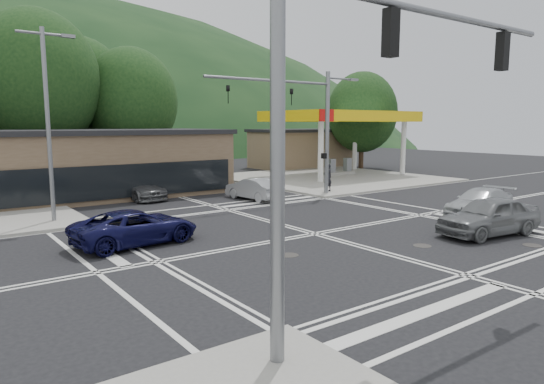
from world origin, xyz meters
TOP-DOWN VIEW (x-y plane):
  - ground at (0.00, 0.00)m, footprint 120.00×120.00m
  - sidewalk_ne at (15.00, 15.00)m, footprint 16.00×16.00m
  - gas_station_canopy at (16.99, 15.99)m, footprint 12.32×8.34m
  - convenience_store at (20.00, 25.00)m, footprint 10.00×6.00m
  - commercial_row at (-8.00, 17.00)m, footprint 24.00×8.00m
  - hill_north at (0.00, 90.00)m, footprint 252.00×126.00m
  - tree_n_b at (-6.00, 24.00)m, footprint 9.00×9.00m
  - tree_n_c at (1.00, 24.00)m, footprint 7.60×7.60m
  - tree_n_e at (-2.00, 28.00)m, footprint 8.40×8.40m
  - tree_ne at (24.00, 20.00)m, footprint 7.20×7.20m
  - streetlight_nw at (-8.44, 9.00)m, footprint 2.50×0.25m
  - signal_mast_ne at (6.95, 8.20)m, footprint 11.65×0.30m
  - signal_mast_sw at (-6.39, -8.20)m, footprint 9.14×0.28m
  - car_blue_west at (-6.82, 2.84)m, footprint 5.14×2.80m
  - car_grey_center at (5.79, -4.50)m, footprint 5.05×2.61m
  - car_silver_east at (9.34, -2.02)m, footprint 5.04×2.49m
  - car_queue_a at (3.24, 9.46)m, footprint 1.87×4.25m
  - car_queue_b at (4.00, 19.24)m, footprint 1.80×4.40m
  - car_northbound at (-2.47, 13.91)m, footprint 2.43×5.02m
  - pedestrian at (8.76, 8.68)m, footprint 0.70×0.48m

SIDE VIEW (x-z plane):
  - ground at x=0.00m, z-range 0.00..0.00m
  - hill_north at x=0.00m, z-range -70.00..70.00m
  - sidewalk_ne at x=15.00m, z-range 0.00..0.15m
  - car_queue_a at x=3.24m, z-range 0.00..1.36m
  - car_blue_west at x=-6.82m, z-range 0.00..1.37m
  - car_northbound at x=-2.47m, z-range 0.00..1.41m
  - car_silver_east at x=9.34m, z-range 0.00..1.41m
  - car_queue_b at x=4.00m, z-range 0.00..1.49m
  - car_grey_center at x=5.79m, z-range 0.00..1.64m
  - pedestrian at x=8.76m, z-range 0.15..2.00m
  - convenience_store at x=20.00m, z-range 0.00..3.80m
  - commercial_row at x=-8.00m, z-range 0.00..4.00m
  - gas_station_canopy at x=16.99m, z-range 2.17..7.92m
  - streetlight_nw at x=-8.44m, z-range 0.55..9.55m
  - signal_mast_ne at x=6.95m, z-range 1.07..9.07m
  - signal_mast_sw at x=-6.39m, z-range 1.12..9.12m
  - tree_ne at x=24.00m, z-range 0.85..10.84m
  - tree_n_c at x=1.00m, z-range 1.06..11.93m
  - tree_n_e at x=-2.00m, z-range 1.15..13.13m
  - tree_n_b at x=-6.00m, z-range 1.30..14.28m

